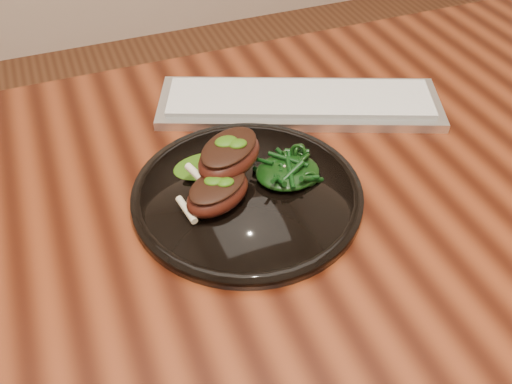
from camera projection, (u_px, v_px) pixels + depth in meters
desk at (265, 228)px, 0.86m from camera, size 1.60×0.80×0.75m
plate at (247, 195)px, 0.77m from camera, size 0.31×0.31×0.02m
lamb_chop_front at (217, 192)px, 0.73m from camera, size 0.12×0.10×0.04m
lamb_chop_back at (229, 155)px, 0.76m from camera, size 0.13×0.12×0.05m
herb_smear at (205, 166)px, 0.80m from camera, size 0.09×0.06×0.01m
greens_heap at (288, 169)px, 0.78m from camera, size 0.09×0.08×0.03m
keyboard at (299, 102)px, 0.94m from camera, size 0.48×0.30×0.02m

